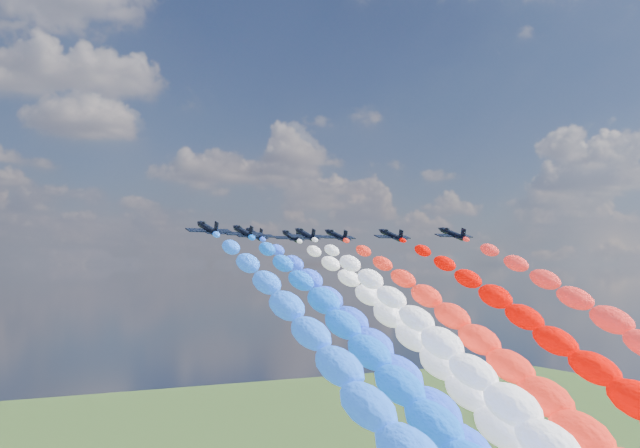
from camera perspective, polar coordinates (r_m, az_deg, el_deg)
jet_0 at (r=140.00m, az=-8.44°, el=-0.34°), size 8.88×11.81×5.35m
trail_0 at (r=92.15m, az=2.62°, el=-13.93°), size 7.13×105.76×52.55m
jet_1 at (r=154.05m, az=-5.80°, el=-0.60°), size 8.70×11.68×5.35m
trail_1 at (r=107.01m, az=4.98°, el=-12.40°), size 7.13×105.76×52.55m
jet_2 at (r=164.50m, az=-4.96°, el=-0.76°), size 8.66×11.66×5.35m
trail_2 at (r=117.59m, az=5.18°, el=-11.55°), size 7.13×105.76×52.55m
jet_3 at (r=166.03m, az=-1.10°, el=-0.80°), size 8.46×11.51×5.35m
trail_3 at (r=121.13m, az=10.40°, el=-11.27°), size 7.13×105.76×52.55m
jet_4 at (r=176.18m, az=-2.20°, el=-0.93°), size 8.86×11.80×5.35m
trail_4 at (r=130.41m, az=8.01°, el=-10.70°), size 7.13×105.76×52.55m
jet_5 at (r=171.99m, az=1.25°, el=-0.88°), size 8.64×11.64×5.35m
trail_5 at (r=128.29m, az=13.02°, el=-10.78°), size 7.13×105.76×52.55m
jet_6 at (r=170.72m, az=5.40°, el=-0.85°), size 8.42×11.48×5.35m
trail_6 at (r=129.69m, az=18.62°, el=-10.61°), size 7.13×105.76×52.55m
jet_7 at (r=165.53m, az=9.95°, el=-0.74°), size 8.81×11.76×5.35m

